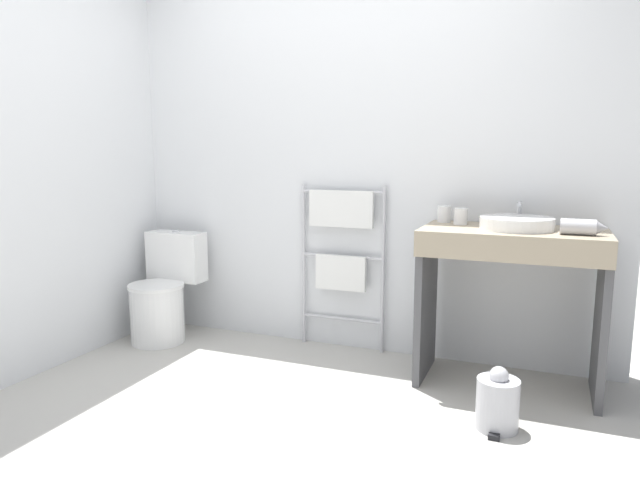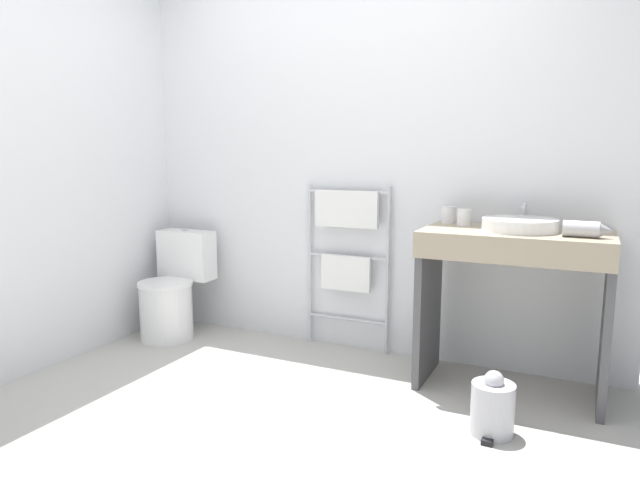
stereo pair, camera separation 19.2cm
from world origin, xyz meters
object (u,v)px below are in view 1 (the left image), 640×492
object	(u,v)px
hair_dryer	(581,227)
trash_bin	(497,402)
toilet	(163,295)
towel_radiator	(341,243)
sink_basin	(517,223)
cup_near_wall	(444,214)
cup_near_edge	(461,216)

from	to	relation	value
hair_dryer	trash_bin	bearing A→B (deg)	-125.35
toilet	trash_bin	xyz separation A→B (m)	(2.25, -0.49, -0.18)
towel_radiator	hair_dryer	bearing A→B (deg)	-13.22
sink_basin	hair_dryer	size ratio (longest dim) A/B	1.74
towel_radiator	hair_dryer	size ratio (longest dim) A/B	4.89
cup_near_wall	hair_dryer	bearing A→B (deg)	-20.45
towel_radiator	hair_dryer	distance (m)	1.43
sink_basin	trash_bin	bearing A→B (deg)	-91.26
towel_radiator	cup_near_edge	xyz separation A→B (m)	(0.76, -0.12, 0.22)
hair_dryer	toilet	bearing A→B (deg)	179.03
toilet	cup_near_edge	distance (m)	2.05
toilet	sink_basin	bearing A→B (deg)	1.35
toilet	hair_dryer	bearing A→B (deg)	-0.97
toilet	towel_radiator	bearing A→B (deg)	13.19
toilet	cup_near_wall	world-z (taller)	cup_near_wall
sink_basin	trash_bin	size ratio (longest dim) A/B	1.26
sink_basin	cup_near_wall	xyz separation A→B (m)	(-0.41, 0.17, 0.01)
towel_radiator	cup_near_wall	distance (m)	0.69
towel_radiator	sink_basin	xyz separation A→B (m)	(1.07, -0.23, 0.21)
cup_near_edge	trash_bin	world-z (taller)	cup_near_edge
towel_radiator	cup_near_edge	size ratio (longest dim) A/B	11.69
cup_near_edge	cup_near_wall	bearing A→B (deg)	146.90
cup_near_wall	trash_bin	world-z (taller)	cup_near_wall
hair_dryer	cup_near_edge	bearing A→B (deg)	161.98
sink_basin	trash_bin	xyz separation A→B (m)	(-0.01, -0.54, -0.78)
toilet	towel_radiator	xyz separation A→B (m)	(1.19, 0.28, 0.39)
trash_bin	towel_radiator	bearing A→B (deg)	143.87
sink_basin	cup_near_wall	size ratio (longest dim) A/B	4.01
toilet	towel_radiator	size ratio (longest dim) A/B	0.69
hair_dryer	cup_near_wall	bearing A→B (deg)	159.55
toilet	trash_bin	distance (m)	2.31
toilet	towel_radiator	distance (m)	1.28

